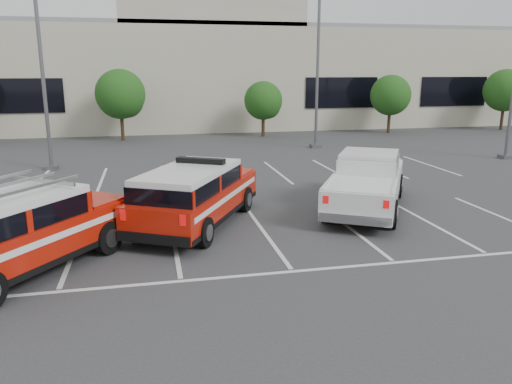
{
  "coord_description": "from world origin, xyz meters",
  "views": [
    {
      "loc": [
        -3.27,
        -13.71,
        4.78
      ],
      "look_at": [
        -0.06,
        1.11,
        1.05
      ],
      "focal_mm": 35.0,
      "sensor_mm": 36.0,
      "label": 1
    }
  ],
  "objects_px": {
    "tree_mid_right": "(264,102)",
    "tree_right": "(391,97)",
    "white_pickup": "(366,187)",
    "light_pole_mid": "(318,63)",
    "tree_far_right": "(506,92)",
    "light_pole_left": "(41,61)",
    "convention_building": "(185,70)",
    "ladder_suv": "(16,238)",
    "fire_chief_suv": "(196,199)",
    "tree_mid_left": "(122,96)"
  },
  "relations": [
    {
      "from": "tree_mid_right",
      "to": "tree_right",
      "type": "relative_size",
      "value": 0.9
    },
    {
      "from": "white_pickup",
      "to": "tree_right",
      "type": "bearing_deg",
      "value": 91.39
    },
    {
      "from": "tree_mid_right",
      "to": "light_pole_mid",
      "type": "distance_m",
      "value": 6.88
    },
    {
      "from": "tree_far_right",
      "to": "light_pole_left",
      "type": "height_order",
      "value": "light_pole_left"
    },
    {
      "from": "convention_building",
      "to": "light_pole_mid",
      "type": "bearing_deg",
      "value": -66.74
    },
    {
      "from": "tree_mid_right",
      "to": "tree_right",
      "type": "xyz_separation_m",
      "value": [
        10.0,
        0.0,
        0.27
      ]
    },
    {
      "from": "ladder_suv",
      "to": "convention_building",
      "type": "bearing_deg",
      "value": 115.38
    },
    {
      "from": "light_pole_left",
      "to": "white_pickup",
      "type": "xyz_separation_m",
      "value": [
        12.13,
        -9.89,
        -4.41
      ]
    },
    {
      "from": "light_pole_mid",
      "to": "light_pole_left",
      "type": "bearing_deg",
      "value": -165.07
    },
    {
      "from": "fire_chief_suv",
      "to": "white_pickup",
      "type": "bearing_deg",
      "value": 35.33
    },
    {
      "from": "white_pickup",
      "to": "ladder_suv",
      "type": "xyz_separation_m",
      "value": [
        -10.59,
        -3.66,
        0.13
      ]
    },
    {
      "from": "tree_right",
      "to": "light_pole_mid",
      "type": "relative_size",
      "value": 0.43
    },
    {
      "from": "tree_right",
      "to": "tree_mid_right",
      "type": "bearing_deg",
      "value": -180.0
    },
    {
      "from": "convention_building",
      "to": "tree_right",
      "type": "height_order",
      "value": "convention_building"
    },
    {
      "from": "tree_mid_left",
      "to": "light_pole_left",
      "type": "xyz_separation_m",
      "value": [
        -3.09,
        -10.05,
        2.14
      ]
    },
    {
      "from": "tree_mid_left",
      "to": "fire_chief_suv",
      "type": "bearing_deg",
      "value": -81.8
    },
    {
      "from": "ladder_suv",
      "to": "light_pole_left",
      "type": "bearing_deg",
      "value": 133.1
    },
    {
      "from": "convention_building",
      "to": "fire_chief_suv",
      "type": "relative_size",
      "value": 9.7
    },
    {
      "from": "tree_mid_left",
      "to": "fire_chief_suv",
      "type": "height_order",
      "value": "tree_mid_left"
    },
    {
      "from": "tree_mid_right",
      "to": "ladder_suv",
      "type": "distance_m",
      "value": 26.32
    },
    {
      "from": "tree_mid_left",
      "to": "white_pickup",
      "type": "xyz_separation_m",
      "value": [
        9.04,
        -19.93,
        -2.27
      ]
    },
    {
      "from": "convention_building",
      "to": "light_pole_mid",
      "type": "relative_size",
      "value": 5.86
    },
    {
      "from": "tree_right",
      "to": "light_pole_mid",
      "type": "height_order",
      "value": "light_pole_mid"
    },
    {
      "from": "convention_building",
      "to": "fire_chief_suv",
      "type": "xyz_separation_m",
      "value": [
        -2.11,
        -30.48,
        -3.87
      ]
    },
    {
      "from": "tree_mid_left",
      "to": "light_pole_mid",
      "type": "distance_m",
      "value": 13.53
    },
    {
      "from": "ladder_suv",
      "to": "fire_chief_suv",
      "type": "bearing_deg",
      "value": 69.53
    },
    {
      "from": "light_pole_left",
      "to": "fire_chief_suv",
      "type": "xyz_separation_m",
      "value": [
        6.07,
        -10.62,
        -4.34
      ]
    },
    {
      "from": "tree_mid_right",
      "to": "light_pole_left",
      "type": "distance_m",
      "value": 16.72
    },
    {
      "from": "tree_mid_right",
      "to": "white_pickup",
      "type": "bearing_deg",
      "value": -92.76
    },
    {
      "from": "tree_right",
      "to": "white_pickup",
      "type": "height_order",
      "value": "tree_right"
    },
    {
      "from": "tree_far_right",
      "to": "white_pickup",
      "type": "bearing_deg",
      "value": -136.44
    },
    {
      "from": "white_pickup",
      "to": "light_pole_left",
      "type": "bearing_deg",
      "value": 171.0
    },
    {
      "from": "tree_mid_right",
      "to": "tree_far_right",
      "type": "bearing_deg",
      "value": 0.0
    },
    {
      "from": "light_pole_left",
      "to": "fire_chief_suv",
      "type": "relative_size",
      "value": 1.66
    },
    {
      "from": "tree_mid_right",
      "to": "light_pole_mid",
      "type": "relative_size",
      "value": 0.39
    },
    {
      "from": "tree_far_right",
      "to": "fire_chief_suv",
      "type": "relative_size",
      "value": 0.78
    },
    {
      "from": "tree_mid_right",
      "to": "light_pole_left",
      "type": "bearing_deg",
      "value": -142.5
    },
    {
      "from": "tree_right",
      "to": "light_pole_mid",
      "type": "bearing_deg",
      "value": -143.23
    },
    {
      "from": "tree_mid_right",
      "to": "tree_right",
      "type": "bearing_deg",
      "value": 0.0
    },
    {
      "from": "white_pickup",
      "to": "light_pole_mid",
      "type": "bearing_deg",
      "value": 108.51
    },
    {
      "from": "tree_mid_left",
      "to": "white_pickup",
      "type": "distance_m",
      "value": 22.0
    },
    {
      "from": "light_pole_mid",
      "to": "ladder_suv",
      "type": "distance_m",
      "value": 22.53
    },
    {
      "from": "white_pickup",
      "to": "ladder_suv",
      "type": "bearing_deg",
      "value": -130.74
    },
    {
      "from": "convention_building",
      "to": "light_pole_left",
      "type": "distance_m",
      "value": 21.49
    },
    {
      "from": "tree_right",
      "to": "light_pole_mid",
      "type": "distance_m",
      "value": 10.38
    },
    {
      "from": "convention_building",
      "to": "white_pickup",
      "type": "height_order",
      "value": "convention_building"
    },
    {
      "from": "tree_right",
      "to": "fire_chief_suv",
      "type": "height_order",
      "value": "tree_right"
    },
    {
      "from": "light_pole_left",
      "to": "tree_mid_left",
      "type": "bearing_deg",
      "value": 72.9
    },
    {
      "from": "tree_far_right",
      "to": "light_pole_mid",
      "type": "xyz_separation_m",
      "value": [
        -18.09,
        -6.05,
        2.14
      ]
    },
    {
      "from": "tree_mid_right",
      "to": "light_pole_left",
      "type": "relative_size",
      "value": 0.39
    }
  ]
}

